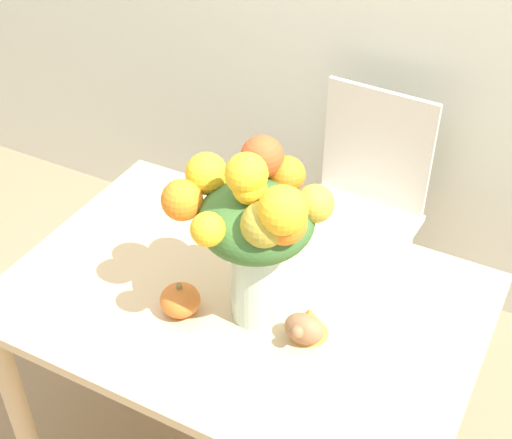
{
  "coord_description": "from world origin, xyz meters",
  "views": [
    {
      "loc": [
        0.65,
        -1.16,
        2.0
      ],
      "look_at": [
        0.06,
        -0.04,
        1.03
      ],
      "focal_mm": 50.0,
      "sensor_mm": 36.0,
      "label": 1
    }
  ],
  "objects_px": {
    "flower_vase": "(255,224)",
    "pumpkin": "(180,300)",
    "dining_chair_near_window": "(356,214)",
    "turkey_figurine": "(307,324)"
  },
  "relations": [
    {
      "from": "flower_vase",
      "to": "dining_chair_near_window",
      "type": "xyz_separation_m",
      "value": [
        -0.04,
        0.84,
        -0.55
      ]
    },
    {
      "from": "flower_vase",
      "to": "pumpkin",
      "type": "xyz_separation_m",
      "value": [
        -0.17,
        -0.08,
        -0.25
      ]
    },
    {
      "from": "flower_vase",
      "to": "turkey_figurine",
      "type": "distance_m",
      "value": 0.29
    },
    {
      "from": "pumpkin",
      "to": "dining_chair_near_window",
      "type": "distance_m",
      "value": 0.97
    },
    {
      "from": "pumpkin",
      "to": "turkey_figurine",
      "type": "xyz_separation_m",
      "value": [
        0.31,
        0.07,
        -0.0
      ]
    },
    {
      "from": "dining_chair_near_window",
      "to": "pumpkin",
      "type": "bearing_deg",
      "value": -95.1
    },
    {
      "from": "pumpkin",
      "to": "dining_chair_near_window",
      "type": "relative_size",
      "value": 0.11
    },
    {
      "from": "pumpkin",
      "to": "flower_vase",
      "type": "bearing_deg",
      "value": 24.35
    },
    {
      "from": "pumpkin",
      "to": "turkey_figurine",
      "type": "distance_m",
      "value": 0.32
    },
    {
      "from": "pumpkin",
      "to": "dining_chair_near_window",
      "type": "bearing_deg",
      "value": 81.72
    }
  ]
}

